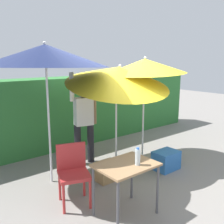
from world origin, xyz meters
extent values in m
plane|color=gray|center=(0.00, 0.00, 0.00)|extent=(24.00, 24.00, 0.00)
cube|color=#2D7033|center=(0.00, 1.99, 0.85)|extent=(8.00, 0.70, 1.69)
cylinder|color=silver|center=(0.00, 0.17, 0.82)|extent=(0.04, 0.04, 1.65)
cone|color=yellow|center=(0.03, 0.16, 1.82)|extent=(2.04, 2.02, 0.90)
sphere|color=silver|center=(0.07, 0.15, 2.01)|extent=(0.05, 0.05, 0.05)
cylinder|color=silver|center=(0.70, 0.12, 0.92)|extent=(0.04, 0.04, 1.84)
cone|color=yellow|center=(0.70, 0.11, 1.99)|extent=(1.69, 1.68, 0.38)
sphere|color=silver|center=(0.70, 0.11, 2.15)|extent=(0.05, 0.05, 0.05)
cylinder|color=silver|center=(-1.31, 0.37, 1.00)|extent=(0.04, 0.04, 2.00)
cone|color=#19234C|center=(-1.31, 0.38, 2.18)|extent=(2.06, 2.06, 0.42)
sphere|color=silver|center=(-1.32, 0.38, 2.38)|extent=(0.05, 0.05, 0.05)
cylinder|color=black|center=(-0.54, 0.75, 0.41)|extent=(0.14, 0.14, 0.82)
cylinder|color=black|center=(-0.26, 0.68, 0.41)|extent=(0.14, 0.14, 0.82)
cube|color=silver|center=(-0.40, 0.72, 1.10)|extent=(0.40, 0.30, 0.56)
sphere|color=#8C6647|center=(-0.40, 0.72, 1.49)|extent=(0.22, 0.22, 0.22)
cylinder|color=silver|center=(-0.62, 0.77, 1.60)|extent=(0.11, 0.11, 0.56)
cylinder|color=#8C6647|center=(-0.18, 0.66, 1.08)|extent=(0.11, 0.11, 0.52)
cylinder|color=#B72D2D|center=(-1.61, -0.62, 0.22)|extent=(0.04, 0.04, 0.44)
cylinder|color=#B72D2D|center=(-1.25, -0.75, 0.22)|extent=(0.04, 0.04, 0.44)
cylinder|color=#B72D2D|center=(-1.48, -0.27, 0.22)|extent=(0.04, 0.04, 0.44)
cylinder|color=#B72D2D|center=(-1.13, -0.39, 0.22)|extent=(0.04, 0.04, 0.44)
cube|color=#B72D2D|center=(-1.37, -0.51, 0.47)|extent=(0.56, 0.56, 0.05)
cube|color=#B72D2D|center=(-1.30, -0.32, 0.69)|extent=(0.43, 0.18, 0.40)
cube|color=#2D6BB7|center=(0.67, -0.55, 0.18)|extent=(0.49, 0.36, 0.37)
cube|color=#9E7A4C|center=(-0.52, -0.19, 0.17)|extent=(0.39, 0.30, 0.33)
cylinder|color=#4C4C51|center=(-0.59, -0.91, 0.36)|extent=(0.04, 0.04, 0.72)
cylinder|color=#4C4C51|center=(-1.31, -0.91, 0.36)|extent=(0.04, 0.04, 0.72)
cylinder|color=#4C4C51|center=(-0.59, -1.43, 0.36)|extent=(0.04, 0.04, 0.72)
cylinder|color=#4C4C51|center=(-1.31, -1.43, 0.36)|extent=(0.04, 0.04, 0.72)
cube|color=#99724C|center=(-0.95, -1.17, 0.73)|extent=(0.80, 0.60, 0.03)
cylinder|color=silver|center=(-0.85, -1.29, 0.86)|extent=(0.07, 0.07, 0.22)
cylinder|color=#2D60B7|center=(-0.85, -1.29, 0.98)|extent=(0.04, 0.04, 0.02)
camera|label=1|loc=(-3.14, -3.58, 2.14)|focal=41.31mm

